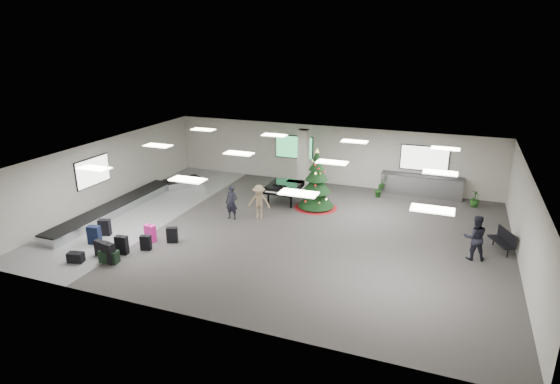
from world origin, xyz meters
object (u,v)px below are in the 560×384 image
at_px(baggage_carousel, 130,203).
at_px(pink_suitcase, 150,233).
at_px(service_counter, 421,185).
at_px(christmas_tree, 316,188).
at_px(potted_plant_right, 475,199).
at_px(traveler_b, 259,202).
at_px(traveler_bench, 475,238).
at_px(bench, 504,240).
at_px(grand_piano, 284,187).
at_px(traveler_a, 232,203).
at_px(potted_plant_left, 379,190).

relative_size(baggage_carousel, pink_suitcase, 13.74).
distance_m(baggage_carousel, service_counter, 14.50).
distance_m(christmas_tree, potted_plant_right, 7.64).
relative_size(pink_suitcase, traveler_b, 0.46).
bearing_deg(potted_plant_right, service_counter, 163.87).
height_order(pink_suitcase, traveler_bench, traveler_bench).
xyz_separation_m(service_counter, bench, (3.52, -5.62, -0.08)).
bearing_deg(traveler_bench, pink_suitcase, 1.05).
height_order(service_counter, christmas_tree, christmas_tree).
bearing_deg(baggage_carousel, grand_piano, 26.21).
height_order(bench, traveler_bench, traveler_bench).
bearing_deg(bench, traveler_a, 158.67).
relative_size(traveler_b, potted_plant_right, 1.92).
xyz_separation_m(potted_plant_left, potted_plant_right, (4.51, 0.27, 0.01)).
relative_size(pink_suitcase, traveler_bench, 0.41).
xyz_separation_m(baggage_carousel, potted_plant_right, (15.40, 5.99, 0.19)).
distance_m(potted_plant_left, potted_plant_right, 4.52).
height_order(service_counter, traveler_bench, traveler_bench).
height_order(grand_piano, potted_plant_right, grand_piano).
height_order(pink_suitcase, traveler_b, traveler_b).
relative_size(service_counter, traveler_a, 2.65).
bearing_deg(grand_piano, service_counter, 28.36).
bearing_deg(christmas_tree, traveler_a, -138.97).
distance_m(pink_suitcase, bench, 13.67).
xyz_separation_m(bench, potted_plant_left, (-5.47, 4.61, -0.08)).
relative_size(pink_suitcase, potted_plant_right, 0.88).
distance_m(grand_piano, traveler_b, 2.37).
distance_m(service_counter, pink_suitcase, 13.57).
bearing_deg(potted_plant_right, potted_plant_left, -176.56).
xyz_separation_m(baggage_carousel, potted_plant_left, (10.89, 5.72, 0.18)).
bearing_deg(service_counter, bench, -57.90).
xyz_separation_m(traveler_bench, potted_plant_left, (-4.40, 5.70, -0.46)).
bearing_deg(grand_piano, pink_suitcase, -119.25).
height_order(traveler_bench, potted_plant_left, traveler_bench).
relative_size(grand_piano, potted_plant_left, 2.44).
xyz_separation_m(baggage_carousel, traveler_b, (6.35, 0.93, 0.56)).
relative_size(service_counter, traveler_b, 2.62).
distance_m(baggage_carousel, potted_plant_left, 12.30).
distance_m(christmas_tree, traveler_a, 4.10).
bearing_deg(traveler_a, baggage_carousel, -176.72).
height_order(bench, potted_plant_left, bench).
xyz_separation_m(bench, traveler_b, (-10.01, -0.19, 0.30)).
xyz_separation_m(service_counter, potted_plant_left, (-1.95, -1.01, -0.15)).
xyz_separation_m(service_counter, traveler_bench, (2.45, -6.71, 0.31)).
bearing_deg(christmas_tree, service_counter, 38.76).
xyz_separation_m(traveler_a, potted_plant_left, (5.64, 5.29, -0.37)).
height_order(baggage_carousel, grand_piano, grand_piano).
bearing_deg(bench, pink_suitcase, 172.30).
bearing_deg(christmas_tree, grand_piano, 174.72).
distance_m(traveler_a, potted_plant_right, 11.58).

